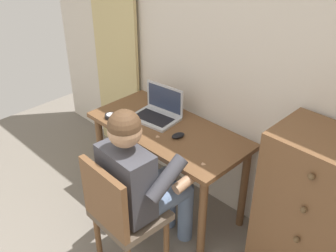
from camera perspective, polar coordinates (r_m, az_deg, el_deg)
name	(u,v)px	position (r m, az deg, el deg)	size (l,w,h in m)	color
wall_back	(267,69)	(2.62, 14.11, 8.00)	(4.80, 0.05, 2.50)	beige
curtain_panel	(115,38)	(3.55, -7.72, 12.53)	(0.58, 0.03, 2.25)	#CCB77A
desk	(168,141)	(2.94, 0.00, -2.15)	(1.22, 0.58, 0.74)	brown
dresser	(316,219)	(2.56, 20.59, -12.51)	(0.64, 0.45, 1.11)	brown
chair	(121,213)	(2.55, -6.81, -12.36)	(0.44, 0.42, 0.88)	brown
person_seated	(142,177)	(2.51, -3.72, -7.45)	(0.54, 0.60, 1.20)	#6B84AD
laptop	(158,111)	(2.99, -1.43, 2.15)	(0.37, 0.29, 0.24)	#B7BABF
computer_mouse	(178,136)	(2.76, 1.46, -1.39)	(0.06, 0.10, 0.03)	black
desk_clock	(111,116)	(3.03, -8.29, 1.43)	(0.09, 0.09, 0.03)	black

